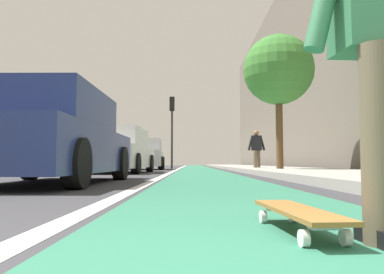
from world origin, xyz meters
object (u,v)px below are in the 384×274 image
parked_car_far (145,155)px  pedestrian_distant (257,148)px  street_tree_mid (278,70)px  traffic_light (172,119)px  skateboard (297,213)px  parked_car_near (48,139)px  parked_car_mid (118,152)px  skater_person (380,28)px

parked_car_far → pedestrian_distant: size_ratio=2.54×
street_tree_mid → traffic_light: bearing=24.2°
skateboard → traffic_light: bearing=4.7°
pedestrian_distant → parked_car_far: bearing=58.1°
street_tree_mid → parked_car_near: bearing=140.7°
parked_car_mid → skateboard: bearing=-164.7°
parked_car_far → parked_car_mid: bearing=178.8°
skater_person → pedestrian_distant: (14.16, -1.88, 0.04)m
skater_person → parked_car_near: (4.44, 3.17, -0.22)m
parked_car_near → pedestrian_distant: 10.95m
skater_person → traffic_light: 20.02m
parked_car_near → parked_car_far: size_ratio=1.03×
skater_person → parked_car_near: 5.46m
parked_car_mid → parked_car_far: (6.32, -0.14, 0.01)m
skateboard → traffic_light: traffic_light is taller
parked_car_mid → skater_person: bearing=-163.3°
skater_person → pedestrian_distant: 14.28m
traffic_light → parked_car_far: bearing=154.4°
parked_car_far → parked_car_near: bearing=180.0°
skater_person → parked_car_far: size_ratio=0.38×
skater_person → street_tree_mid: (10.85, -2.08, 2.50)m
parked_car_mid → parked_car_far: parked_car_far is taller
parked_car_mid → traffic_light: 9.20m
parked_car_near → skater_person: bearing=-144.5°
street_tree_mid → pedestrian_distant: 4.13m
parked_car_far → street_tree_mid: size_ratio=0.93×
skateboard → skater_person: skater_person is taller
parked_car_near → parked_car_far: bearing=-0.0°
skateboard → traffic_light: size_ratio=0.21×
parked_car_far → traffic_light: size_ratio=1.05×
traffic_light → parked_car_mid: bearing=171.4°
skater_person → parked_car_mid: skater_person is taller
skateboard → street_tree_mid: 11.47m
skater_person → parked_car_near: bearing=35.5°
skater_person → parked_car_mid: 11.47m
parked_car_near → pedestrian_distant: pedestrian_distant is taller
parked_car_near → parked_car_mid: (6.54, 0.13, -0.01)m
skateboard → parked_car_mid: bearing=15.3°
skateboard → parked_car_near: size_ratio=0.19×
parked_car_near → pedestrian_distant: (9.71, -5.05, 0.26)m
parked_car_near → street_tree_mid: 8.71m
skateboard → parked_car_far: size_ratio=0.20×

